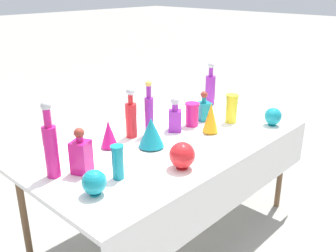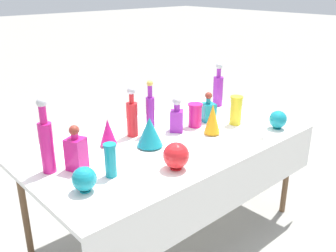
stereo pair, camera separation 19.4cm
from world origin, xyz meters
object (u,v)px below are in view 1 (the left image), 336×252
object	(u,v)px
tall_bottle_0	(210,88)
slender_vase_1	(232,108)
fluted_vase_1	(211,118)
square_decanter_0	(81,154)
square_decanter_2	(175,117)
cardboard_box_behind_left	(103,151)
fluted_vase_0	(109,134)
round_bowl_1	(182,155)
slender_vase_0	(192,114)
slender_vase_2	(118,161)
square_decanter_1	(204,109)
tall_bottle_3	(51,146)
round_bowl_2	(94,182)
tall_bottle_1	(131,117)
round_bowl_0	(273,117)
fluted_vase_2	(151,132)
tall_bottle_2	(149,112)

from	to	relation	value
tall_bottle_0	slender_vase_1	size ratio (longest dim) A/B	1.72
tall_bottle_0	fluted_vase_1	world-z (taller)	tall_bottle_0
square_decanter_0	slender_vase_1	distance (m)	1.27
square_decanter_2	cardboard_box_behind_left	distance (m)	1.42
fluted_vase_0	round_bowl_1	bearing A→B (deg)	-78.59
square_decanter_2	round_bowl_1	world-z (taller)	square_decanter_2
slender_vase_0	slender_vase_2	distance (m)	0.93
square_decanter_1	tall_bottle_3	bearing A→B (deg)	178.07
tall_bottle_3	slender_vase_0	size ratio (longest dim) A/B	2.49
round_bowl_2	cardboard_box_behind_left	world-z (taller)	round_bowl_2
slender_vase_0	fluted_vase_1	distance (m)	0.19
square_decanter_0	tall_bottle_0	bearing A→B (deg)	9.05
tall_bottle_1	tall_bottle_0	bearing A→B (deg)	3.12
slender_vase_0	fluted_vase_0	bearing A→B (deg)	168.92
tall_bottle_0	fluted_vase_0	size ratio (longest dim) A/B	2.03
round_bowl_0	square_decanter_2	bearing A→B (deg)	141.45
tall_bottle_0	round_bowl_1	size ratio (longest dim) A/B	2.33
square_decanter_2	fluted_vase_2	xyz separation A→B (m)	(-0.32, -0.08, 0.00)
square_decanter_2	slender_vase_1	world-z (taller)	square_decanter_2
tall_bottle_3	tall_bottle_1	bearing A→B (deg)	9.19
tall_bottle_0	tall_bottle_3	distance (m)	1.65
square_decanter_0	round_bowl_0	xyz separation A→B (m)	(1.41, -0.42, -0.04)
slender_vase_2	round_bowl_0	distance (m)	1.33
slender_vase_1	tall_bottle_2	bearing A→B (deg)	155.05
slender_vase_1	round_bowl_0	distance (m)	0.31
tall_bottle_3	cardboard_box_behind_left	xyz separation A→B (m)	(1.18, 1.16, -0.81)
square_decanter_2	cardboard_box_behind_left	bearing A→B (deg)	79.62
fluted_vase_2	round_bowl_0	xyz separation A→B (m)	(0.90, -0.38, -0.04)
square_decanter_0	cardboard_box_behind_left	distance (m)	1.79
slender_vase_2	fluted_vase_2	size ratio (longest dim) A/B	0.96
square_decanter_0	round_bowl_2	size ratio (longest dim) A/B	1.97
tall_bottle_2	square_decanter_1	distance (m)	0.51
tall_bottle_0	slender_vase_2	world-z (taller)	tall_bottle_0
tall_bottle_2	slender_vase_1	distance (m)	0.67
round_bowl_1	cardboard_box_behind_left	world-z (taller)	round_bowl_1
slender_vase_2	round_bowl_2	world-z (taller)	slender_vase_2
tall_bottle_0	tall_bottle_1	distance (m)	0.97
tall_bottle_0	tall_bottle_2	xyz separation A→B (m)	(-0.85, -0.11, 0.01)
square_decanter_2	fluted_vase_0	bearing A→B (deg)	167.80
fluted_vase_1	round_bowl_0	xyz separation A→B (m)	(0.44, -0.25, -0.04)
tall_bottle_1	fluted_vase_0	xyz separation A→B (m)	(-0.22, -0.03, -0.05)
tall_bottle_0	slender_vase_1	world-z (taller)	tall_bottle_0
tall_bottle_2	fluted_vase_1	bearing A→B (deg)	-43.12
slender_vase_0	round_bowl_0	xyz separation A→B (m)	(0.42, -0.44, -0.02)
round_bowl_2	cardboard_box_behind_left	xyz separation A→B (m)	(1.15, 1.49, -0.70)
slender_vase_1	square_decanter_1	bearing A→B (deg)	118.92
tall_bottle_2	square_decanter_0	world-z (taller)	tall_bottle_2
tall_bottle_3	round_bowl_0	bearing A→B (deg)	-17.91
round_bowl_0	fluted_vase_1	bearing A→B (deg)	150.11
cardboard_box_behind_left	square_decanter_2	bearing A→B (deg)	-100.38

